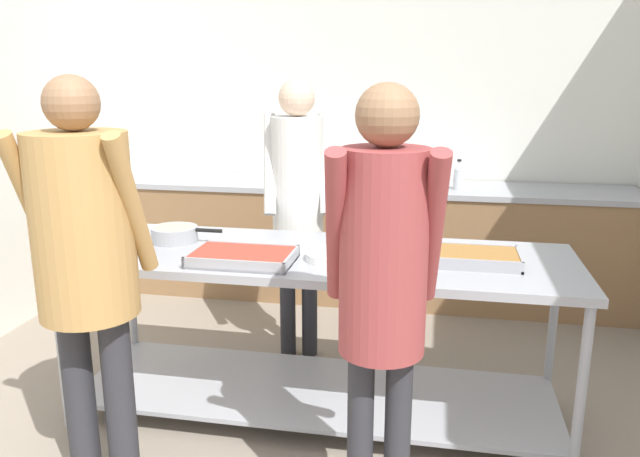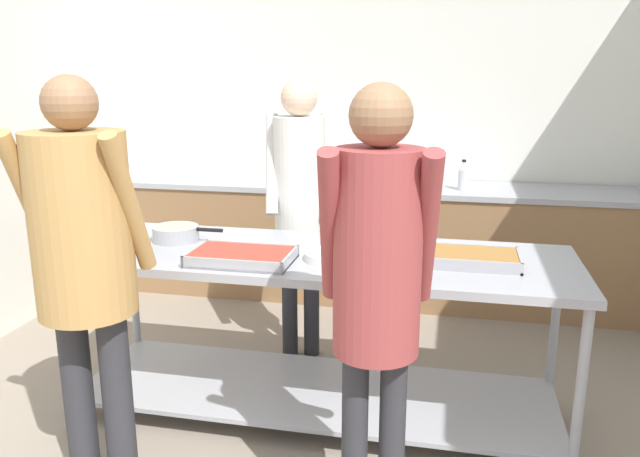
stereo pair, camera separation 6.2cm
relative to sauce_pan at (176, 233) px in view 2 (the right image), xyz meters
The scene contains 12 objects.
wall_rear 2.22m from the sauce_pan, 72.63° to the left, with size 4.42×0.06×2.65m.
back_counter 1.89m from the sauce_pan, 69.21° to the left, with size 4.26×0.65×0.90m.
serving_counter 0.83m from the sauce_pan, ahead, with size 2.50×0.82×0.87m.
sauce_pan is the anchor object (origin of this frame).
serving_tray_roast 0.54m from the sauce_pan, 31.91° to the right, with size 0.48×0.30×0.05m.
plate_stack 0.89m from the sauce_pan, 10.50° to the right, with size 0.28×0.28×0.04m.
broccoli_bowl 1.18m from the sauce_pan, 11.84° to the right, with size 0.21×0.21×0.10m.
serving_tray_vegetables 1.51m from the sauce_pan, ahead, with size 0.44×0.28×0.05m.
guest_serving_left 0.83m from the sauce_pan, 90.61° to the right, with size 0.50×0.39×1.72m.
guest_serving_right 1.49m from the sauce_pan, 37.89° to the right, with size 0.43×0.37×1.70m.
cook_behind_counter 0.80m from the sauce_pan, 47.99° to the left, with size 0.46×0.40×1.69m.
water_bottle 2.20m from the sauce_pan, 47.67° to the left, with size 0.07×0.07×0.22m.
Camera 2 is at (0.75, -1.14, 1.73)m, focal length 35.00 mm.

